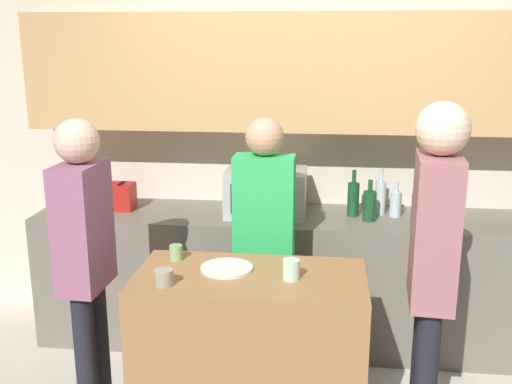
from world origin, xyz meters
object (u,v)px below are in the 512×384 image
at_px(toaster, 115,196).
at_px(person_center, 433,259).
at_px(plate_on_island, 227,268).
at_px(bottle_2, 380,197).
at_px(cup_1, 291,270).
at_px(cup_0, 164,277).
at_px(person_right, 85,252).
at_px(bottle_6, 442,202).
at_px(bottle_0, 353,199).
at_px(bottle_1, 369,205).
at_px(person_left, 264,233).
at_px(microwave, 266,192).
at_px(cup_2, 176,252).
at_px(bottle_5, 431,211).
at_px(bottle_4, 418,208).
at_px(bottle_3, 396,203).

height_order(toaster, person_center, person_center).
distance_m(plate_on_island, person_center, 0.98).
xyz_separation_m(bottle_2, cup_1, (-0.52, -1.24, -0.04)).
distance_m(cup_0, person_right, 0.50).
xyz_separation_m(bottle_6, person_center, (-0.28, -1.30, 0.08)).
height_order(bottle_0, bottle_6, bottle_0).
bearing_deg(person_right, bottle_0, 130.94).
bearing_deg(bottle_1, person_left, -141.72).
xyz_separation_m(microwave, cup_2, (-0.37, -0.96, -0.09)).
distance_m(bottle_2, bottle_6, 0.40).
xyz_separation_m(bottle_5, cup_2, (-1.42, -0.86, -0.02)).
relative_size(bottle_1, cup_2, 3.38).
height_order(cup_2, person_left, person_left).
distance_m(bottle_0, bottle_4, 0.42).
bearing_deg(bottle_2, person_left, -137.27).
height_order(person_center, person_right, person_center).
distance_m(toaster, person_left, 1.22).
relative_size(cup_0, cup_1, 0.91).
distance_m(bottle_5, person_center, 1.11).
distance_m(toaster, person_center, 2.25).
bearing_deg(bottle_0, bottle_6, 8.54).
height_order(toaster, cup_2, toaster).
bearing_deg(bottle_3, cup_1, -117.26).
relative_size(cup_2, person_left, 0.05).
bearing_deg(plate_on_island, bottle_3, 49.69).
bearing_deg(person_right, microwave, 145.49).
bearing_deg(bottle_2, person_right, -143.10).
height_order(bottle_0, bottle_3, bottle_0).
xyz_separation_m(bottle_1, cup_2, (-1.04, -0.89, -0.04)).
xyz_separation_m(microwave, bottle_5, (1.05, -0.10, -0.06)).
bearing_deg(bottle_2, bottle_5, -31.48).
xyz_separation_m(toaster, plate_on_island, (0.95, -1.06, -0.06)).
height_order(bottle_5, bottle_6, bottle_6).
height_order(bottle_1, bottle_3, bottle_1).
bearing_deg(cup_2, bottle_5, 31.23).
relative_size(cup_2, person_center, 0.04).
relative_size(microwave, person_center, 0.29).
xyz_separation_m(bottle_2, cup_2, (-1.12, -1.04, -0.05)).
bearing_deg(bottle_0, toaster, -179.22).
height_order(bottle_2, plate_on_island, bottle_2).
bearing_deg(cup_1, cup_2, 162.44).
height_order(bottle_0, cup_0, bottle_0).
bearing_deg(cup_0, bottle_0, 54.91).
bearing_deg(cup_1, toaster, 137.76).
distance_m(microwave, bottle_2, 0.76).
height_order(toaster, bottle_3, bottle_3).
bearing_deg(bottle_6, bottle_2, -176.41).
height_order(bottle_1, bottle_5, bottle_1).
bearing_deg(bottle_6, bottle_1, -159.19).
xyz_separation_m(toaster, bottle_6, (2.19, 0.11, -0.00)).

